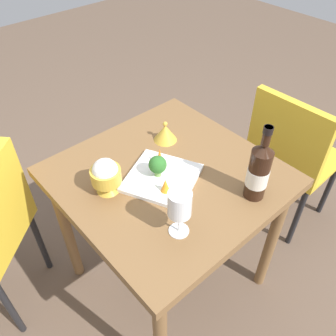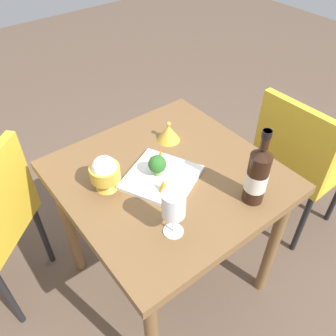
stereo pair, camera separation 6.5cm
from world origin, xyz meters
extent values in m
plane|color=brown|center=(0.00, 0.00, 0.00)|extent=(8.00, 8.00, 0.00)
cube|color=brown|center=(0.00, 0.00, 0.72)|extent=(0.79, 0.79, 0.04)
cylinder|color=brown|center=(-0.34, -0.34, 0.35)|extent=(0.05, 0.05, 0.70)
cylinder|color=brown|center=(0.34, -0.34, 0.35)|extent=(0.05, 0.05, 0.70)
cylinder|color=brown|center=(0.34, 0.34, 0.35)|extent=(0.05, 0.05, 0.70)
cube|color=gold|center=(0.35, 0.56, 0.65)|extent=(0.30, 0.33, 0.40)
cylinder|color=black|center=(0.24, 0.69, 0.21)|extent=(0.03, 0.03, 0.43)
cylinder|color=black|center=(0.47, 0.44, 0.21)|extent=(0.03, 0.03, 0.43)
cube|color=gold|center=(-0.12, -0.82, 0.44)|extent=(0.41, 0.41, 0.02)
cube|color=gold|center=(-0.13, -0.64, 0.65)|extent=(0.40, 0.05, 0.40)
cylinder|color=black|center=(0.05, -0.99, 0.21)|extent=(0.03, 0.03, 0.43)
cylinder|color=black|center=(0.04, -0.65, 0.21)|extent=(0.03, 0.03, 0.43)
cylinder|color=black|center=(-0.30, -0.66, 0.21)|extent=(0.03, 0.03, 0.43)
cylinder|color=black|center=(-0.29, -0.16, 0.84)|extent=(0.07, 0.08, 0.20)
cone|color=black|center=(-0.29, -0.16, 0.95)|extent=(0.07, 0.08, 0.03)
cylinder|color=black|center=(-0.29, -0.16, 1.00)|extent=(0.03, 0.03, 0.07)
cylinder|color=black|center=(-0.29, -0.16, 1.03)|extent=(0.03, 0.03, 0.02)
cylinder|color=silver|center=(-0.29, -0.16, 0.83)|extent=(0.08, 0.08, 0.07)
cylinder|color=white|center=(-0.23, 0.16, 0.74)|extent=(0.07, 0.07, 0.00)
cylinder|color=white|center=(-0.23, 0.16, 0.78)|extent=(0.01, 0.01, 0.08)
cylinder|color=white|center=(-0.23, 0.16, 0.87)|extent=(0.08, 0.08, 0.09)
cone|color=gold|center=(0.08, 0.22, 0.76)|extent=(0.08, 0.08, 0.04)
cylinder|color=gold|center=(0.08, 0.22, 0.81)|extent=(0.11, 0.11, 0.05)
sphere|color=white|center=(0.08, 0.22, 0.83)|extent=(0.09, 0.09, 0.09)
cone|color=gold|center=(0.17, -0.13, 0.77)|extent=(0.10, 0.10, 0.07)
sphere|color=gold|center=(0.17, -0.13, 0.82)|extent=(0.02, 0.02, 0.02)
cube|color=white|center=(-0.01, 0.04, 0.74)|extent=(0.33, 0.33, 0.02)
cylinder|color=#729E4C|center=(0.01, 0.04, 0.77)|extent=(0.03, 0.03, 0.03)
sphere|color=#2D6B28|center=(0.01, 0.04, 0.80)|extent=(0.07, 0.07, 0.07)
cone|color=orange|center=(-0.07, 0.08, 0.78)|extent=(0.03, 0.03, 0.05)
cone|color=orange|center=(0.06, -0.01, 0.79)|extent=(0.03, 0.03, 0.07)
camera|label=1|loc=(-0.74, 0.66, 1.67)|focal=37.78mm
camera|label=2|loc=(-0.79, 0.61, 1.67)|focal=37.78mm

